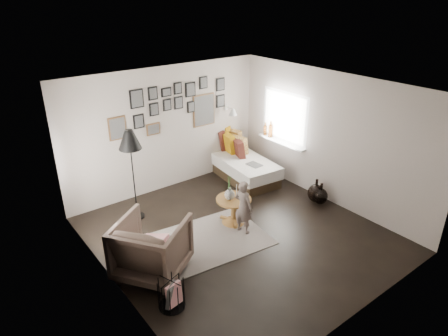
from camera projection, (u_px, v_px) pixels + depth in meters
ground at (239, 234)px, 7.06m from camera, size 4.80×4.80×0.00m
wall_back at (166, 130)px, 8.25m from camera, size 4.50×0.00×4.50m
wall_front at (368, 233)px, 4.79m from camera, size 4.50×0.00×4.50m
wall_left at (109, 211)px, 5.27m from camera, size 0.00×4.80×4.80m
wall_right at (329, 138)px, 7.76m from camera, size 0.00×4.80×4.80m
ceiling at (242, 89)px, 5.97m from camera, size 4.80×4.80×0.00m
door_left at (81, 193)px, 6.24m from camera, size 0.00×2.14×2.14m
window_right at (277, 138)px, 8.84m from camera, size 0.15×1.32×1.30m
gallery_wall at (177, 107)px, 8.21m from camera, size 2.74×0.03×1.08m
wall_sconce at (233, 112)px, 8.85m from camera, size 0.18×0.36×0.16m
rug at (208, 240)px, 6.89m from camera, size 2.16×1.64×0.01m
pedestal_table at (234, 212)px, 7.32m from camera, size 0.64×0.64×0.50m
vase at (230, 193)px, 7.12m from camera, size 0.18×0.18×0.46m
candles at (239, 191)px, 7.22m from camera, size 0.11×0.11×0.24m
daybed at (237, 161)px, 9.18m from camera, size 1.12×2.21×1.04m
magazine_on_daybed at (254, 165)px, 8.62m from camera, size 0.25×0.33×0.02m
armchair at (152, 247)px, 5.95m from camera, size 1.37×1.36×0.90m
armchair_cushion at (152, 243)px, 5.99m from camera, size 0.57×0.58×0.19m
floor_lamp at (130, 143)px, 6.98m from camera, size 0.41×0.41×1.74m
magazine_basket at (171, 294)px, 5.39m from camera, size 0.45×0.45×0.44m
demijohn_large at (316, 193)px, 8.07m from camera, size 0.33×0.33×0.49m
demijohn_small at (320, 196)px, 7.99m from camera, size 0.29×0.29×0.45m
child at (243, 207)px, 6.93m from camera, size 0.32×0.41×1.00m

